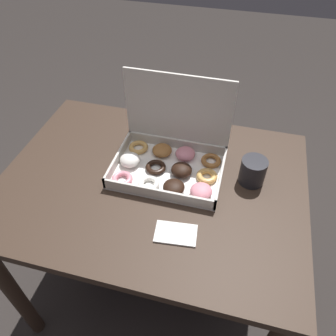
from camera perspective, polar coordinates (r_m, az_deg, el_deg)
name	(u,v)px	position (r m, az deg, el deg)	size (l,w,h in m)	color
ground_plane	(157,284)	(1.75, -1.94, -19.49)	(8.00, 8.00, 0.00)	#2D2826
dining_table	(153,203)	(1.21, -2.66, -6.08)	(1.04, 0.77, 0.76)	#38281E
donut_box	(171,155)	(1.13, 0.46, 2.21)	(0.38, 0.27, 0.31)	white
coffee_mug	(253,171)	(1.12, 14.57, -0.47)	(0.09, 0.09, 0.09)	#232328
paper_napkin	(176,233)	(0.98, 1.37, -11.33)	(0.13, 0.09, 0.01)	white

